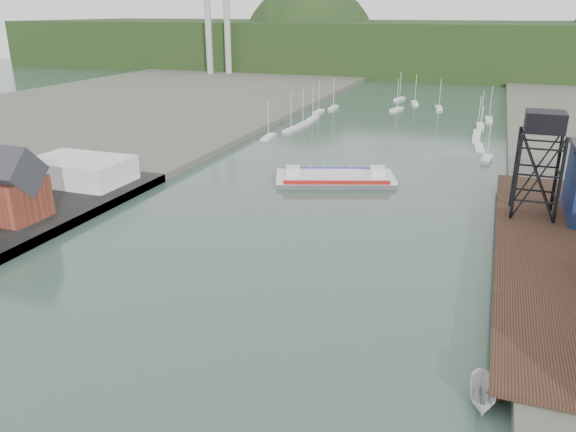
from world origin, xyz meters
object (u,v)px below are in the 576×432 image
Objects in this scene: chain_ferry at (335,178)px; motorboat at (482,395)px; harbor_building at (2,190)px; lift_tower at (544,128)px.

chain_ferry is 4.42× the size of motorboat.
chain_ferry is (41.91, 40.69, -5.14)m from harbor_building.
lift_tower is 2.85× the size of motorboat.
harbor_building is 0.76× the size of lift_tower.
lift_tower is at bearing 79.43° from motorboat.
lift_tower is at bearing 19.98° from harbor_building.
lift_tower reaches higher than harbor_building.
motorboat is (29.66, -59.80, 0.13)m from chain_ferry.
lift_tower reaches higher than motorboat.
harbor_building is 2.18× the size of motorboat.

